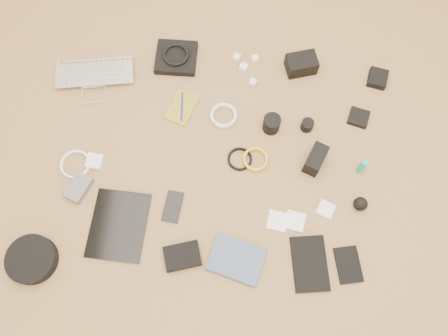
# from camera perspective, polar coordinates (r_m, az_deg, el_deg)

# --- Properties ---
(laptop) EXTENTS (0.38, 0.29, 0.03)m
(laptop) POSITION_cam_1_polar(r_m,az_deg,el_deg) (2.05, -16.52, 10.56)
(laptop) COLOR silver
(laptop) RESTS_ON ground
(headphone_pouch) EXTENTS (0.18, 0.17, 0.03)m
(headphone_pouch) POSITION_cam_1_polar(r_m,az_deg,el_deg) (2.04, -6.25, 14.14)
(headphone_pouch) COLOR black
(headphone_pouch) RESTS_ON ground
(headphones) EXTENTS (0.15, 0.15, 0.02)m
(headphones) POSITION_cam_1_polar(r_m,az_deg,el_deg) (2.02, -6.32, 14.51)
(headphones) COLOR black
(headphones) RESTS_ON headphone_pouch
(charger_a) EXTENTS (0.04, 0.04, 0.03)m
(charger_a) POSITION_cam_1_polar(r_m,az_deg,el_deg) (2.03, 1.67, 14.19)
(charger_a) COLOR silver
(charger_a) RESTS_ON ground
(charger_b) EXTENTS (0.03, 0.03, 0.03)m
(charger_b) POSITION_cam_1_polar(r_m,az_deg,el_deg) (2.04, 4.06, 14.02)
(charger_b) COLOR silver
(charger_b) RESTS_ON ground
(charger_c) EXTENTS (0.04, 0.04, 0.03)m
(charger_c) POSITION_cam_1_polar(r_m,az_deg,el_deg) (2.01, 2.56, 12.96)
(charger_c) COLOR silver
(charger_c) RESTS_ON ground
(charger_d) EXTENTS (0.04, 0.04, 0.03)m
(charger_d) POSITION_cam_1_polar(r_m,az_deg,el_deg) (1.97, 3.80, 11.07)
(charger_d) COLOR silver
(charger_d) RESTS_ON ground
(dslr_camera) EXTENTS (0.15, 0.12, 0.08)m
(dslr_camera) POSITION_cam_1_polar(r_m,az_deg,el_deg) (2.02, 10.07, 13.21)
(dslr_camera) COLOR black
(dslr_camera) RESTS_ON ground
(lens_pouch) EXTENTS (0.10, 0.11, 0.03)m
(lens_pouch) POSITION_cam_1_polar(r_m,az_deg,el_deg) (2.09, 19.42, 10.98)
(lens_pouch) COLOR black
(lens_pouch) RESTS_ON ground
(notebook_olive) EXTENTS (0.15, 0.18, 0.01)m
(notebook_olive) POSITION_cam_1_polar(r_m,az_deg,el_deg) (1.92, -5.50, 7.91)
(notebook_olive) COLOR olive
(notebook_olive) RESTS_ON ground
(pen_blue) EXTENTS (0.02, 0.14, 0.01)m
(pen_blue) POSITION_cam_1_polar(r_m,az_deg,el_deg) (1.92, -5.52, 8.03)
(pen_blue) COLOR #141FA6
(pen_blue) RESTS_ON notebook_olive
(cable_white_a) EXTENTS (0.15, 0.15, 0.01)m
(cable_white_a) POSITION_cam_1_polar(r_m,az_deg,el_deg) (1.89, -0.06, 6.77)
(cable_white_a) COLOR white
(cable_white_a) RESTS_ON ground
(lens_a) EXTENTS (0.10, 0.10, 0.08)m
(lens_a) POSITION_cam_1_polar(r_m,az_deg,el_deg) (1.85, 6.23, 5.75)
(lens_a) COLOR black
(lens_a) RESTS_ON ground
(lens_b) EXTENTS (0.07, 0.07, 0.05)m
(lens_b) POSITION_cam_1_polar(r_m,az_deg,el_deg) (1.89, 10.81, 5.52)
(lens_b) COLOR black
(lens_b) RESTS_ON ground
(card_reader) EXTENTS (0.10, 0.10, 0.02)m
(card_reader) POSITION_cam_1_polar(r_m,az_deg,el_deg) (1.97, 17.17, 6.31)
(card_reader) COLOR black
(card_reader) RESTS_ON ground
(power_brick) EXTENTS (0.07, 0.07, 0.03)m
(power_brick) POSITION_cam_1_polar(r_m,az_deg,el_deg) (1.88, -16.54, 0.81)
(power_brick) COLOR silver
(power_brick) RESTS_ON ground
(cable_white_b) EXTENTS (0.16, 0.16, 0.01)m
(cable_white_b) POSITION_cam_1_polar(r_m,az_deg,el_deg) (1.91, -18.79, 0.40)
(cable_white_b) COLOR white
(cable_white_b) RESTS_ON ground
(cable_black) EXTENTS (0.13, 0.13, 0.01)m
(cable_black) POSITION_cam_1_polar(r_m,az_deg,el_deg) (1.82, 2.07, 1.13)
(cable_black) COLOR black
(cable_black) RESTS_ON ground
(cable_yellow) EXTENTS (0.14, 0.14, 0.01)m
(cable_yellow) POSITION_cam_1_polar(r_m,az_deg,el_deg) (1.82, 4.11, 1.09)
(cable_yellow) COLOR gold
(cable_yellow) RESTS_ON ground
(flash) EXTENTS (0.10, 0.13, 0.09)m
(flash) POSITION_cam_1_polar(r_m,az_deg,el_deg) (1.81, 11.85, 1.11)
(flash) COLOR black
(flash) RESTS_ON ground
(lens_cleaner) EXTENTS (0.03, 0.03, 0.09)m
(lens_cleaner) POSITION_cam_1_polar(r_m,az_deg,el_deg) (1.85, 17.59, 0.23)
(lens_cleaner) COLOR teal
(lens_cleaner) RESTS_ON ground
(battery_charger) EXTENTS (0.11, 0.13, 0.03)m
(battery_charger) POSITION_cam_1_polar(r_m,az_deg,el_deg) (1.86, -18.49, -2.46)
(battery_charger) COLOR #535358
(battery_charger) RESTS_ON ground
(tablet) EXTENTS (0.23, 0.29, 0.01)m
(tablet) POSITION_cam_1_polar(r_m,az_deg,el_deg) (1.78, -13.60, -7.27)
(tablet) COLOR black
(tablet) RESTS_ON ground
(phone) EXTENTS (0.08, 0.14, 0.01)m
(phone) POSITION_cam_1_polar(r_m,az_deg,el_deg) (1.76, -6.70, -5.02)
(phone) COLOR black
(phone) RESTS_ON ground
(filter_case_left) EXTENTS (0.09, 0.09, 0.01)m
(filter_case_left) POSITION_cam_1_polar(r_m,az_deg,el_deg) (1.75, 7.00, -6.89)
(filter_case_left) COLOR silver
(filter_case_left) RESTS_ON ground
(filter_case_mid) EXTENTS (0.09, 0.09, 0.01)m
(filter_case_mid) POSITION_cam_1_polar(r_m,az_deg,el_deg) (1.76, 9.25, -6.87)
(filter_case_mid) COLOR silver
(filter_case_mid) RESTS_ON ground
(filter_case_right) EXTENTS (0.08, 0.08, 0.01)m
(filter_case_right) POSITION_cam_1_polar(r_m,az_deg,el_deg) (1.80, 13.16, -5.27)
(filter_case_right) COLOR silver
(filter_case_right) RESTS_ON ground
(air_blower) EXTENTS (0.07, 0.07, 0.06)m
(air_blower) POSITION_cam_1_polar(r_m,az_deg,el_deg) (1.81, 17.39, -4.49)
(air_blower) COLOR black
(air_blower) RESTS_ON ground
(headphone_case) EXTENTS (0.23, 0.23, 0.05)m
(headphone_case) POSITION_cam_1_polar(r_m,az_deg,el_deg) (1.84, -23.80, -10.86)
(headphone_case) COLOR black
(headphone_case) RESTS_ON ground
(drive_case) EXTENTS (0.16, 0.13, 0.03)m
(drive_case) POSITION_cam_1_polar(r_m,az_deg,el_deg) (1.71, -5.45, -11.40)
(drive_case) COLOR black
(drive_case) RESTS_ON ground
(paperback) EXTENTS (0.23, 0.20, 0.02)m
(paperback) POSITION_cam_1_polar(r_m,az_deg,el_deg) (1.70, 0.77, -14.24)
(paperback) COLOR #3D4D67
(paperback) RESTS_ON ground
(notebook_black_a) EXTENTS (0.16, 0.23, 0.02)m
(notebook_black_a) POSITION_cam_1_polar(r_m,az_deg,el_deg) (1.74, 11.13, -12.17)
(notebook_black_a) COLOR black
(notebook_black_a) RESTS_ON ground
(notebook_black_b) EXTENTS (0.11, 0.15, 0.01)m
(notebook_black_b) POSITION_cam_1_polar(r_m,az_deg,el_deg) (1.77, 15.92, -12.06)
(notebook_black_b) COLOR black
(notebook_black_b) RESTS_ON ground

